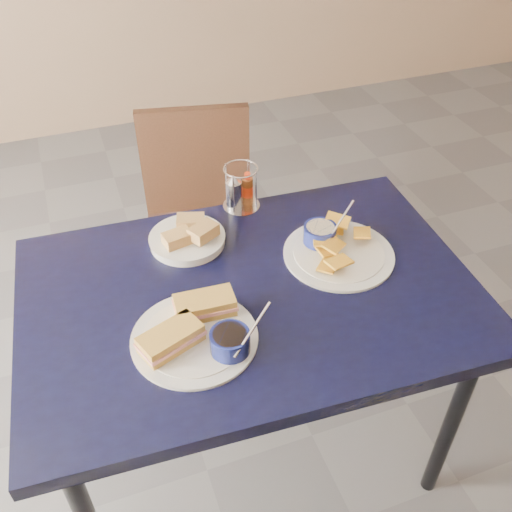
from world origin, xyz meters
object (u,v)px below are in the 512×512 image
object	(u,v)px
condiment_caddy	(239,191)
dining_table	(250,310)
chair_far	(195,209)
bread_basket	(188,237)
plantain_plate	(333,246)
sandwich_plate	(198,331)

from	to	relation	value
condiment_caddy	dining_table	bearing A→B (deg)	-104.53
chair_far	bread_basket	xyz separation A→B (m)	(-0.14, -0.51, 0.28)
dining_table	plantain_plate	size ratio (longest dim) A/B	3.95
dining_table	condiment_caddy	size ratio (longest dim) A/B	8.61
sandwich_plate	chair_far	bearing A→B (deg)	76.42
bread_basket	condiment_caddy	xyz separation A→B (m)	(0.19, 0.12, 0.03)
chair_far	sandwich_plate	xyz separation A→B (m)	(-0.21, -0.85, 0.29)
chair_far	bread_basket	distance (m)	0.60
dining_table	chair_far	world-z (taller)	chair_far
chair_far	bread_basket	size ratio (longest dim) A/B	4.15
sandwich_plate	plantain_plate	bearing A→B (deg)	22.53
sandwich_plate	plantain_plate	xyz separation A→B (m)	(0.42, 0.17, -0.01)
dining_table	sandwich_plate	bearing A→B (deg)	-146.05
dining_table	plantain_plate	xyz separation A→B (m)	(0.26, 0.06, 0.09)
chair_far	dining_table	bearing A→B (deg)	-93.22
chair_far	condiment_caddy	size ratio (longest dim) A/B	6.24
plantain_plate	condiment_caddy	distance (m)	0.33
condiment_caddy	plantain_plate	bearing A→B (deg)	-59.37
dining_table	chair_far	bearing A→B (deg)	86.78
dining_table	plantain_plate	distance (m)	0.28
chair_far	sandwich_plate	bearing A→B (deg)	-103.58
dining_table	condiment_caddy	distance (m)	0.38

